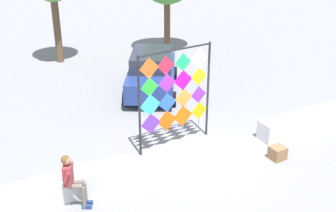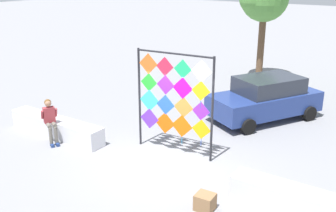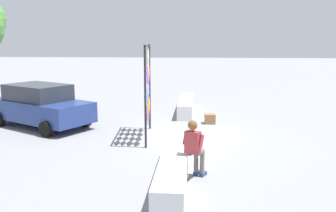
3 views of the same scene
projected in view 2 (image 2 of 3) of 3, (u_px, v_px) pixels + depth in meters
The scene contains 7 objects.
ground at pixel (164, 165), 11.47m from camera, with size 120.00×120.00×0.00m, color gray.
plaza_ledge_left at pixel (56, 127), 13.44m from camera, with size 3.93×0.63×0.63m, color silver.
plaza_ledge_right at pixel (314, 207), 8.91m from camera, with size 3.93×0.63×0.63m, color silver.
kite_display_rack at pixel (174, 96), 11.71m from camera, with size 2.55×0.27×3.18m.
seated_vendor at pixel (50, 118), 12.70m from camera, with size 0.71×0.63×1.48m.
parked_car at pixel (265, 98), 14.80m from camera, with size 3.65×4.58×1.64m.
cardboard_box_large at pixel (205, 202), 9.30m from camera, with size 0.44×0.41×0.40m, color olive.
Camera 2 is at (5.81, -8.47, 5.39)m, focal length 41.95 mm.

